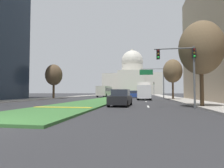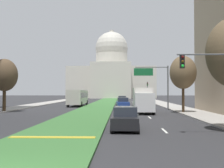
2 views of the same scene
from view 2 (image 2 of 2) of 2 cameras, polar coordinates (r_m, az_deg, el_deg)
The scene contains 17 objects.
ground_plane at distance 64.81m, azimuth -1.66°, elevation -3.93°, with size 260.00×260.00×0.00m, color #2B2B2D.
grass_median at distance 59.17m, azimuth -1.98°, elevation -4.10°, with size 5.37×101.61×0.14m, color #386B33.
median_curb_nose at distance 16.42m, azimuth -11.96°, elevation -10.49°, with size 4.84×0.50×0.04m, color gold.
lane_dashes_right at distance 48.15m, azimuth 5.38°, elevation -4.76°, with size 0.16×55.81×0.01m.
sidewalk_left at distance 56.02m, azimuth -15.87°, elevation -4.18°, with size 4.00×101.61×0.15m, color #9E9991.
sidewalk_right at distance 54.21m, azimuth 11.58°, elevation -4.30°, with size 4.00×101.61×0.15m, color #9E9991.
capitol_building at distance 120.62m, azimuth -0.09°, elevation 2.06°, with size 36.21×23.23×29.24m.
traffic_light_near_right at distance 18.70m, azimuth 20.15°, elevation 1.84°, with size 3.34×0.35×5.20m.
traffic_light_far_right at distance 70.96m, azimuth 7.19°, elevation -1.04°, with size 0.28×0.35×5.20m.
overhead_guide_sign at distance 41.75m, azimuth 8.79°, elevation 1.09°, with size 5.08×0.20×6.50m.
street_tree_left_mid at distance 40.04m, azimuth -20.92°, elevation 1.65°, with size 3.45×3.45×7.08m.
street_tree_right_mid at distance 36.58m, azimuth 14.17°, elevation 2.25°, with size 3.34×3.34×7.22m.
sedan_lead_stopped at distance 20.10m, azimuth 2.81°, elevation -7.10°, with size 2.10×4.30×1.65m.
sedan_midblock at distance 46.17m, azimuth 2.20°, elevation -3.90°, with size 2.21×4.73×1.73m.
sedan_distant at distance 59.34m, azimuth 2.08°, elevation -3.35°, with size 1.97×4.28×1.79m.
box_truck_delivery at distance 35.62m, azimuth 6.28°, elevation -3.21°, with size 2.40×6.40×3.20m.
city_bus at distance 53.43m, azimuth -6.91°, elevation -2.54°, with size 2.62×11.00×2.95m.
Camera 2 is at (3.82, -8.18, 2.73)m, focal length 45.19 mm.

